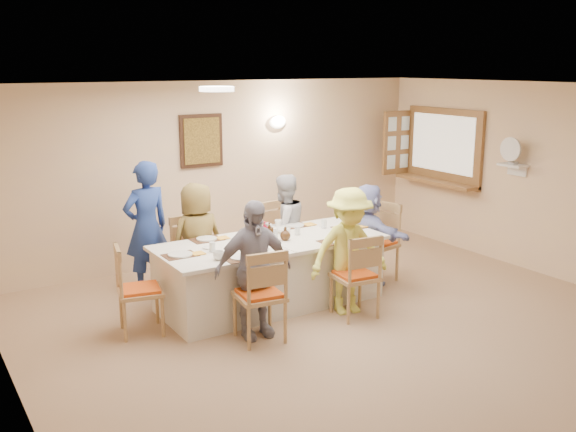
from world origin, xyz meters
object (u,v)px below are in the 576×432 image
diner_back_left (197,240)px  diner_right_end (368,234)px  serving_hatch (444,147)px  diner_front_left (253,269)px  caregiver (146,227)px  chair_back_left (194,256)px  chair_left_end (140,289)px  dining_table (271,272)px  chair_front_right (355,274)px  diner_back_right (284,227)px  chair_back_right (279,240)px  chair_right_end (375,243)px  diner_front_right (349,251)px  desk_fan (512,154)px  condiment_ketchup (265,231)px  chair_front_left (259,294)px

diner_back_left → diner_right_end: bearing=155.5°
serving_hatch → diner_front_left: serving_hatch is taller
caregiver → chair_back_left: bearing=132.8°
serving_hatch → chair_left_end: (-5.13, -0.89, -1.03)m
dining_table → chair_front_right: chair_front_right is taller
chair_back_left → diner_back_right: diner_back_right is taller
chair_back_right → chair_left_end: chair_back_right is taller
serving_hatch → chair_right_end: (-2.03, -0.89, -1.00)m
chair_right_end → diner_front_right: size_ratio=0.71×
desk_fan → diner_back_right: 3.20m
serving_hatch → condiment_ketchup: serving_hatch is taller
diner_front_left → serving_hatch: bearing=24.4°
dining_table → condiment_ketchup: size_ratio=11.96×
chair_back_right → chair_left_end: (-2.15, -0.80, -0.01)m
chair_left_end → diner_front_right: (2.15, -0.68, 0.24)m
diner_back_left → caregiver: bearing=-52.1°
serving_hatch → diner_front_left: (-4.18, -1.57, -0.79)m
chair_right_end → diner_back_right: (-0.95, 0.68, 0.18)m
chair_front_left → chair_left_end: chair_front_left is taller
chair_left_end → diner_right_end: (2.97, 0.00, 0.16)m
diner_front_right → chair_back_left: bearing=139.3°
diner_back_left → diner_right_end: (2.02, -0.68, -0.05)m
chair_front_right → condiment_ketchup: bearing=-46.6°
dining_table → diner_front_right: bearing=-48.6°
chair_back_left → condiment_ketchup: condiment_ketchup is taller
diner_front_right → condiment_ketchup: size_ratio=6.50×
chair_front_right → chair_left_end: chair_front_right is taller
chair_front_left → diner_right_end: size_ratio=0.77×
dining_table → diner_back_left: (-0.60, 0.68, 0.31)m
desk_fan → serving_hatch: bearing=85.3°
chair_back_right → diner_back_left: bearing=176.3°
chair_front_left → caregiver: 2.03m
chair_front_left → chair_left_end: bearing=-33.0°
dining_table → chair_back_left: 1.00m
chair_back_left → caregiver: 0.66m
desk_fan → dining_table: bearing=172.4°
serving_hatch → chair_back_left: (-4.18, -0.09, -1.03)m
diner_front_right → caregiver: 2.47m
diner_back_right → caregiver: 1.72m
chair_front_right → chair_left_end: 2.29m
diner_back_left → desk_fan: bearing=158.4°
desk_fan → dining_table: 3.69m
chair_back_left → chair_left_end: 1.24m
chair_left_end → diner_right_end: bearing=-78.0°
chair_front_left → chair_right_end: 2.29m
diner_back_right → diner_front_left: size_ratio=0.96×
diner_back_right → diner_front_left: bearing=41.2°
serving_hatch → diner_right_end: (-2.16, -0.89, -0.86)m
chair_back_left → diner_right_end: size_ratio=0.74×
diner_back_right → chair_right_end: bearing=137.0°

